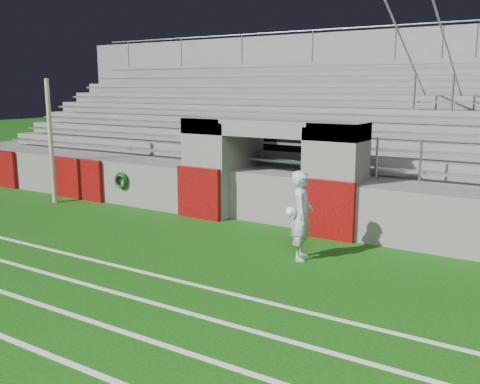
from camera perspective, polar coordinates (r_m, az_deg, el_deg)
The scene contains 5 objects.
ground at distance 10.83m, azimuth -6.05°, elevation -7.17°, with size 90.00×90.00×0.00m, color #12490C.
field_post at distance 16.67m, azimuth -19.53°, elevation 5.08°, with size 0.13×0.13×3.63m, color #BDB48D.
stadium_structure at distance 17.35m, azimuth 10.44°, elevation 4.66°, with size 26.00×8.48×5.42m.
goalkeeper_with_ball at distance 10.65m, azimuth 6.61°, elevation -2.48°, with size 0.63×0.76×1.79m.
hose_coil at distance 15.76m, azimuth -12.58°, elevation 1.18°, with size 0.49×0.14×0.49m.
Camera 1 is at (6.43, -8.03, 3.39)m, focal length 40.00 mm.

